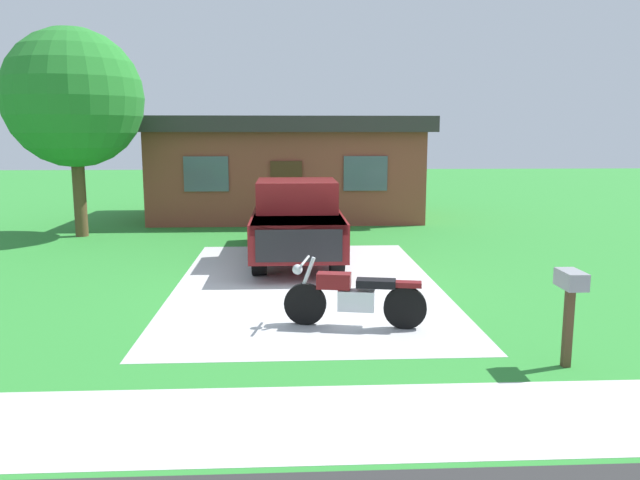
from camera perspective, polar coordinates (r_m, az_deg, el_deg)
ground_plane at (r=12.49m, az=-1.17°, el=-4.05°), size 80.00×80.00×0.00m
driveway_pad at (r=12.49m, az=-1.17°, el=-4.03°), size 5.15×8.50×0.01m
sidewalk_strip at (r=6.81m, az=0.42°, el=-16.09°), size 36.00×1.80×0.01m
motorcycle at (r=9.72m, az=3.08°, el=-5.19°), size 2.19×0.78×1.09m
pickup_truck at (r=15.00m, az=-2.15°, el=1.98°), size 2.02×5.64×1.90m
mailbox at (r=8.55m, az=21.82°, el=-4.47°), size 0.26×0.48×1.26m
shade_tree at (r=19.35m, az=-21.52°, el=11.89°), size 3.89×3.89×5.89m
neighbor_house at (r=22.47m, az=-3.07°, el=6.69°), size 9.60×5.60×3.50m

